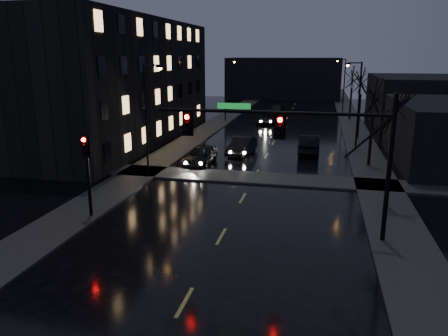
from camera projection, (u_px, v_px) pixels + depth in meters
The scene contains 22 objects.
ground at pixel (166, 336), 13.76m from camera, with size 160.00×160.00×0.00m, color black.
sidewalk_left at pixel (200, 134), 48.59m from camera, with size 3.00×140.00×0.12m, color #2D2D2B.
sidewalk_right at pixel (359, 140), 45.07m from camera, with size 3.00×140.00×0.12m, color #2D2D2B.
sidewalk_cross at pixel (253, 178), 31.23m from camera, with size 40.00×3.00×0.12m, color #2D2D2B.
apartment_block at pixel (110, 81), 44.02m from camera, with size 12.00×30.00×12.00m, color black.
commercial_right_far at pixel (423, 101), 54.86m from camera, with size 12.00×18.00×6.00m, color black.
far_block at pixel (284, 78), 87.11m from camera, with size 22.00×10.00×8.00m, color black.
signal_mast at pixel (307, 138), 20.24m from camera, with size 11.11×0.41×7.00m.
signal_pole_left at pixel (87, 164), 23.05m from camera, with size 0.35×0.41×4.53m.
tree_near at pixel (396, 100), 23.69m from camera, with size 3.52×3.52×8.08m.
tree_mid_a at pixel (375, 92), 33.24m from camera, with size 3.30×3.30×7.58m.
tree_mid_b at pixel (362, 75), 44.39m from camera, with size 3.74×3.74×8.59m.
tree_far at pixel (353, 74), 57.76m from camera, with size 3.43×3.43×7.88m.
streetlight_l_near at pixel (148, 110), 31.14m from camera, with size 1.53×0.28×8.00m.
streetlight_l_far at pixel (227, 85), 56.67m from camera, with size 1.53×0.28×8.00m.
streetlight_r_mid at pixel (357, 98), 39.35m from camera, with size 1.53×0.28×8.00m.
streetlight_r_far at pixel (343, 81), 65.82m from camera, with size 1.53×0.28×8.00m.
oncoming_car_a at pixel (201, 155), 35.05m from camera, with size 1.85×4.60×1.57m, color black.
oncoming_car_b at pixel (242, 146), 38.65m from camera, with size 1.62×4.64×1.53m, color black.
oncoming_car_c at pixel (268, 119), 55.61m from camera, with size 2.21×4.79×1.33m, color black.
oncoming_car_d at pixel (276, 110), 63.74m from camera, with size 2.05×5.03×1.46m, color black.
lead_car at pixel (309, 144), 39.06m from camera, with size 1.78×5.10×1.68m, color black.
Camera 1 is at (4.36, -11.31, 8.60)m, focal length 35.00 mm.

